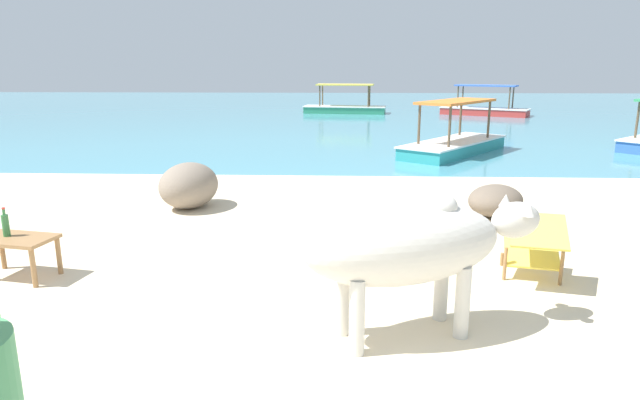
{
  "coord_description": "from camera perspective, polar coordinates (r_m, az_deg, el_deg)",
  "views": [
    {
      "loc": [
        0.59,
        -3.32,
        2.12
      ],
      "look_at": [
        0.32,
        3.0,
        0.55
      ],
      "focal_mm": 30.51,
      "sensor_mm": 36.0,
      "label": 1
    }
  ],
  "objects": [
    {
      "name": "shore_rock_medium",
      "position": [
        8.07,
        17.93,
        -0.06
      ],
      "size": [
        1.11,
        1.14,
        0.45
      ],
      "primitive_type": "ellipsoid",
      "rotation": [
        0.0,
        0.0,
        0.92
      ],
      "color": "#6B5B4C",
      "rests_on": "sand_beach"
    },
    {
      "name": "boat_green",
      "position": [
        24.85,
        2.62,
        9.72
      ],
      "size": [
        3.79,
        1.6,
        1.29
      ],
      "rotation": [
        0.0,
        0.0,
        3.02
      ],
      "color": "#338E66",
      "rests_on": "water_surface"
    },
    {
      "name": "boat_teal",
      "position": [
        13.73,
        13.91,
        5.89
      ],
      "size": [
        3.14,
        3.62,
        1.29
      ],
      "rotation": [
        0.0,
        0.0,
        0.92
      ],
      "color": "teal",
      "rests_on": "water_surface"
    },
    {
      "name": "deck_chair_far",
      "position": [
        5.73,
        21.57,
        -4.28
      ],
      "size": [
        0.69,
        0.86,
        0.68
      ],
      "rotation": [
        0.0,
        0.0,
        1.35
      ],
      "color": "olive",
      "rests_on": "sand_beach"
    },
    {
      "name": "low_bench_table",
      "position": [
        6.21,
        -29.35,
        -4.04
      ],
      "size": [
        0.83,
        0.57,
        0.42
      ],
      "rotation": [
        0.0,
        0.0,
        -0.18
      ],
      "color": "olive",
      "rests_on": "sand_beach"
    },
    {
      "name": "bottle",
      "position": [
        6.24,
        -30.1,
        -2.26
      ],
      "size": [
        0.07,
        0.07,
        0.3
      ],
      "color": "#2D6B38",
      "rests_on": "low_bench_table"
    },
    {
      "name": "cow",
      "position": [
        4.22,
        9.5,
        -4.63
      ],
      "size": [
        2.03,
        1.1,
        1.14
      ],
      "rotation": [
        0.0,
        0.0,
        0.35
      ],
      "color": "beige",
      "rests_on": "sand_beach"
    },
    {
      "name": "shore_rock_large",
      "position": [
        8.33,
        -13.6,
        1.49
      ],
      "size": [
        1.06,
        1.2,
        0.68
      ],
      "primitive_type": "ellipsoid",
      "rotation": [
        0.0,
        0.0,
        1.29
      ],
      "color": "gray",
      "rests_on": "sand_beach"
    },
    {
      "name": "boat_red",
      "position": [
        24.83,
        16.86,
        9.14
      ],
      "size": [
        3.79,
        2.71,
        1.29
      ],
      "rotation": [
        0.0,
        0.0,
        5.81
      ],
      "color": "#C63833",
      "rests_on": "water_surface"
    },
    {
      "name": "water_surface",
      "position": [
        25.41,
        1.11,
        9.17
      ],
      "size": [
        60.0,
        36.0,
        0.03
      ],
      "primitive_type": "cube",
      "color": "teal",
      "rests_on": "ground"
    },
    {
      "name": "sand_beach",
      "position": [
        3.97,
        -6.76,
        -18.1
      ],
      "size": [
        18.0,
        14.0,
        0.04
      ],
      "primitive_type": "cube",
      "color": "beige",
      "rests_on": "ground"
    }
  ]
}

